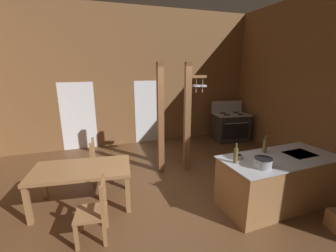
% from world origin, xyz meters
% --- Properties ---
extents(ground_plane, '(8.62, 8.07, 0.10)m').
position_xyz_m(ground_plane, '(0.00, 0.00, -0.05)').
color(ground_plane, brown).
extents(wall_back, '(8.62, 0.14, 4.24)m').
position_xyz_m(wall_back, '(0.00, 3.71, 2.12)').
color(wall_back, brown).
rests_on(wall_back, ground_plane).
extents(glazed_door_back_left, '(1.00, 0.01, 2.05)m').
position_xyz_m(glazed_door_back_left, '(-1.76, 3.63, 1.02)').
color(glazed_door_back_left, white).
rests_on(glazed_door_back_left, ground_plane).
extents(glazed_panel_back_right, '(0.84, 0.01, 2.05)m').
position_xyz_m(glazed_panel_back_right, '(0.39, 3.63, 1.02)').
color(glazed_panel_back_right, white).
rests_on(glazed_panel_back_right, ground_plane).
extents(kitchen_island, '(2.20, 1.06, 0.93)m').
position_xyz_m(kitchen_island, '(1.82, -0.60, 0.46)').
color(kitchen_island, '#9E7044').
rests_on(kitchen_island, ground_plane).
extents(stove_range, '(1.22, 0.92, 1.32)m').
position_xyz_m(stove_range, '(3.14, 2.89, 0.48)').
color(stove_range, '#282828').
rests_on(stove_range, ground_plane).
extents(support_post_with_pot_rack, '(0.53, 0.23, 2.59)m').
position_xyz_m(support_post_with_pot_rack, '(0.82, 1.24, 1.38)').
color(support_post_with_pot_rack, brown).
rests_on(support_post_with_pot_rack, ground_plane).
extents(support_post_center, '(0.14, 0.14, 2.59)m').
position_xyz_m(support_post_center, '(0.17, 1.35, 1.30)').
color(support_post_center, brown).
rests_on(support_post_center, ground_plane).
extents(dining_table, '(1.79, 1.09, 0.74)m').
position_xyz_m(dining_table, '(-1.57, 0.49, 0.65)').
color(dining_table, '#9E7044').
rests_on(dining_table, ground_plane).
extents(ladderback_chair_near_window, '(0.49, 0.49, 0.95)m').
position_xyz_m(ladderback_chair_near_window, '(-1.25, 1.36, 0.45)').
color(ladderback_chair_near_window, '#9E7044').
rests_on(ladderback_chair_near_window, ground_plane).
extents(ladderback_chair_by_post, '(0.49, 0.49, 0.95)m').
position_xyz_m(ladderback_chair_by_post, '(-1.38, -0.46, 0.45)').
color(ladderback_chair_by_post, '#9E7044').
rests_on(ladderback_chair_by_post, ground_plane).
extents(stockpot_on_counter, '(0.35, 0.28, 0.16)m').
position_xyz_m(stockpot_on_counter, '(1.22, -0.83, 1.01)').
color(stockpot_on_counter, '#A8AAB2').
rests_on(stockpot_on_counter, kitchen_island).
extents(mixing_bowl_on_counter, '(0.17, 0.17, 0.06)m').
position_xyz_m(mixing_bowl_on_counter, '(1.07, -0.38, 0.96)').
color(mixing_bowl_on_counter, '#B2A893').
rests_on(mixing_bowl_on_counter, kitchen_island).
extents(bottle_tall_on_counter, '(0.07, 0.07, 0.34)m').
position_xyz_m(bottle_tall_on_counter, '(0.91, -0.54, 1.06)').
color(bottle_tall_on_counter, brown).
rests_on(bottle_tall_on_counter, kitchen_island).
extents(bottle_short_on_counter, '(0.07, 0.07, 0.33)m').
position_xyz_m(bottle_short_on_counter, '(1.71, -0.31, 1.06)').
color(bottle_short_on_counter, brown).
rests_on(bottle_short_on_counter, kitchen_island).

